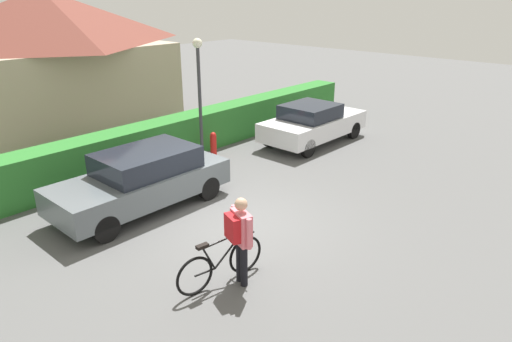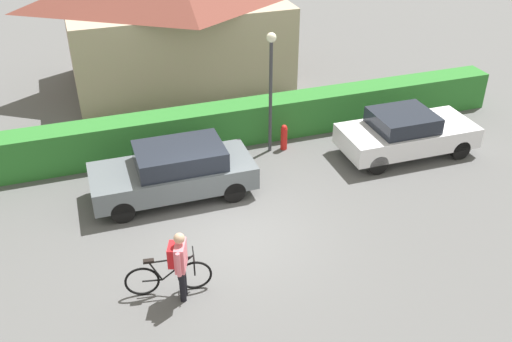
{
  "view_description": "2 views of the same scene",
  "coord_description": "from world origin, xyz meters",
  "px_view_note": "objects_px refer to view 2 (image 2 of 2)",
  "views": [
    {
      "loc": [
        -6.71,
        -6.62,
        4.92
      ],
      "look_at": [
        0.7,
        0.03,
        1.03
      ],
      "focal_mm": 32.6,
      "sensor_mm": 36.0,
      "label": 1
    },
    {
      "loc": [
        -3.1,
        -10.68,
        8.54
      ],
      "look_at": [
        0.71,
        0.46,
        1.4
      ],
      "focal_mm": 40.46,
      "sensor_mm": 36.0,
      "label": 2
    }
  ],
  "objects_px": {
    "fire_hydrant": "(284,137)",
    "parked_car_near": "(175,171)",
    "bicycle": "(169,277)",
    "person_rider": "(179,260)",
    "parked_car_far": "(406,133)",
    "street_lamp": "(271,76)"
  },
  "relations": [
    {
      "from": "parked_car_near",
      "to": "fire_hydrant",
      "type": "distance_m",
      "value": 3.91
    },
    {
      "from": "parked_car_far",
      "to": "person_rider",
      "type": "bearing_deg",
      "value": -153.04
    },
    {
      "from": "person_rider",
      "to": "street_lamp",
      "type": "bearing_deg",
      "value": 53.92
    },
    {
      "from": "person_rider",
      "to": "street_lamp",
      "type": "xyz_separation_m",
      "value": [
        3.91,
        5.36,
        1.4
      ]
    },
    {
      "from": "bicycle",
      "to": "street_lamp",
      "type": "xyz_separation_m",
      "value": [
        4.12,
        5.1,
        2.01
      ]
    },
    {
      "from": "person_rider",
      "to": "street_lamp",
      "type": "distance_m",
      "value": 6.78
    },
    {
      "from": "fire_hydrant",
      "to": "parked_car_near",
      "type": "bearing_deg",
      "value": -158.47
    },
    {
      "from": "parked_car_near",
      "to": "street_lamp",
      "type": "xyz_separation_m",
      "value": [
        3.2,
        1.48,
        1.67
      ]
    },
    {
      "from": "parked_car_far",
      "to": "bicycle",
      "type": "relative_size",
      "value": 2.21
    },
    {
      "from": "parked_car_near",
      "to": "street_lamp",
      "type": "distance_m",
      "value": 3.9
    },
    {
      "from": "street_lamp",
      "to": "fire_hydrant",
      "type": "distance_m",
      "value": 2.05
    },
    {
      "from": "parked_car_far",
      "to": "fire_hydrant",
      "type": "height_order",
      "value": "parked_car_far"
    },
    {
      "from": "bicycle",
      "to": "person_rider",
      "type": "relative_size",
      "value": 1.09
    },
    {
      "from": "parked_car_near",
      "to": "parked_car_far",
      "type": "relative_size",
      "value": 1.06
    },
    {
      "from": "fire_hydrant",
      "to": "bicycle",
      "type": "bearing_deg",
      "value": -132.04
    },
    {
      "from": "parked_car_far",
      "to": "street_lamp",
      "type": "relative_size",
      "value": 1.1
    },
    {
      "from": "parked_car_near",
      "to": "bicycle",
      "type": "bearing_deg",
      "value": -104.33
    },
    {
      "from": "person_rider",
      "to": "parked_car_far",
      "type": "bearing_deg",
      "value": 26.96
    },
    {
      "from": "parked_car_near",
      "to": "bicycle",
      "type": "height_order",
      "value": "parked_car_near"
    },
    {
      "from": "parked_car_far",
      "to": "person_rider",
      "type": "height_order",
      "value": "person_rider"
    },
    {
      "from": "parked_car_near",
      "to": "parked_car_far",
      "type": "xyz_separation_m",
      "value": [
        6.92,
        0.0,
        -0.04
      ]
    },
    {
      "from": "parked_car_near",
      "to": "person_rider",
      "type": "xyz_separation_m",
      "value": [
        -0.71,
        -3.88,
        0.27
      ]
    }
  ]
}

